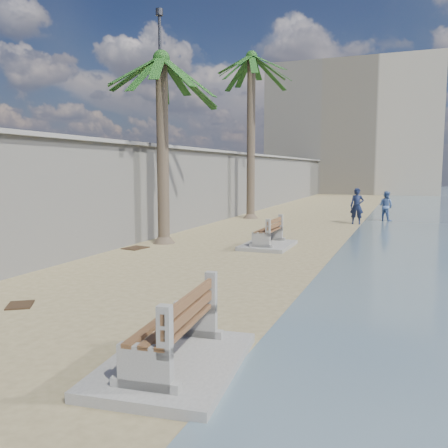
% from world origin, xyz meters
% --- Properties ---
extents(ground_plane, '(140.00, 140.00, 0.00)m').
position_xyz_m(ground_plane, '(0.00, 0.00, 0.00)').
color(ground_plane, '#928159').
extents(seawall, '(0.45, 70.00, 3.50)m').
position_xyz_m(seawall, '(-5.20, 20.00, 1.75)').
color(seawall, gray).
rests_on(seawall, ground_plane).
extents(wall_cap, '(0.80, 70.00, 0.12)m').
position_xyz_m(wall_cap, '(-5.20, 20.00, 3.55)').
color(wall_cap, gray).
rests_on(wall_cap, seawall).
extents(end_building, '(18.00, 12.00, 14.00)m').
position_xyz_m(end_building, '(-2.00, 52.00, 7.00)').
color(end_building, '#B7AA93').
rests_on(end_building, ground_plane).
extents(bench_near, '(1.94, 2.64, 1.04)m').
position_xyz_m(bench_near, '(1.22, 0.74, 0.45)').
color(bench_near, gray).
rests_on(bench_near, ground_plane).
extents(bench_far, '(1.58, 2.30, 0.96)m').
position_xyz_m(bench_far, '(-0.36, 10.79, 0.42)').
color(bench_far, gray).
rests_on(bench_far, ground_plane).
extents(palm_mid, '(5.00, 5.00, 7.36)m').
position_xyz_m(palm_mid, '(-4.10, 10.27, 6.38)').
color(palm_mid, brown).
rests_on(palm_mid, ground_plane).
extents(palm_back, '(5.00, 5.00, 9.40)m').
position_xyz_m(palm_back, '(-3.89, 19.66, 8.35)').
color(palm_back, brown).
rests_on(palm_back, ground_plane).
extents(streetlight, '(0.28, 0.28, 5.12)m').
position_xyz_m(streetlight, '(-5.10, 12.00, 6.64)').
color(streetlight, '#2D2D33').
rests_on(streetlight, wall_cap).
extents(person_a, '(0.74, 0.52, 2.01)m').
position_xyz_m(person_a, '(1.76, 18.94, 1.00)').
color(person_a, '#151C39').
rests_on(person_a, ground_plane).
extents(person_b, '(1.03, 0.96, 1.70)m').
position_xyz_m(person_b, '(3.00, 20.99, 0.85)').
color(person_b, '#4D69A0').
rests_on(person_b, ground_plane).
extents(debris_c, '(0.73, 0.86, 0.03)m').
position_xyz_m(debris_c, '(-4.45, 8.90, 0.01)').
color(debris_c, '#382616').
rests_on(debris_c, ground_plane).
extents(debris_d, '(0.70, 0.73, 0.03)m').
position_xyz_m(debris_d, '(-2.94, 2.25, 0.01)').
color(debris_d, '#382616').
rests_on(debris_d, ground_plane).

